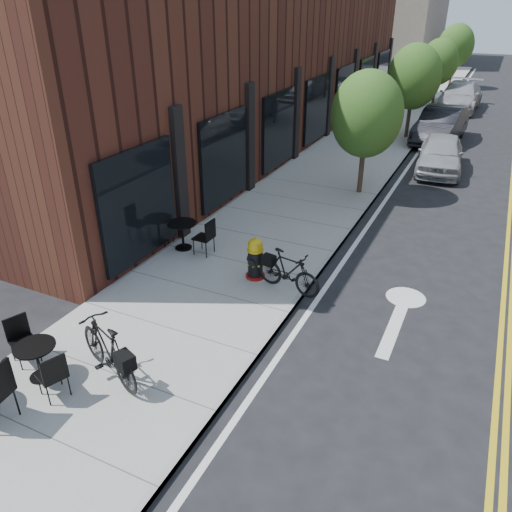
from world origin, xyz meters
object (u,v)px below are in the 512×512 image
Objects in this scene: bicycle_right at (288,272)px; parked_car_a at (441,154)px; parked_car_b at (441,125)px; parked_car_c at (460,96)px; bistro_set_c at (182,232)px; bistro_set_b at (37,357)px; bicycle_left at (108,350)px; fire_hydrant at (255,259)px.

bicycle_right is 0.40× the size of parked_car_a.
parked_car_c reaches higher than parked_car_b.
bistro_set_c is 14.77m from parked_car_b.
bistro_set_c is at bearing -101.64° from parked_car_b.
bistro_set_c is at bearing 87.71° from bicycle_right.
bistro_set_c is 0.32× the size of parked_car_c.
parked_car_b reaches higher than bistro_set_b.
bistro_set_b is 27.40m from parked_car_c.
parked_car_c reaches higher than bicycle_left.
bicycle_left reaches higher than bicycle_right.
parked_car_a is (4.40, 14.90, 0.12)m from bistro_set_b.
fire_hydrant is 0.22× the size of parked_car_b.
parked_car_a is (2.62, 10.31, 0.07)m from fire_hydrant.
parked_car_b is (2.04, 14.66, 0.16)m from fire_hydrant.
parked_car_b reaches higher than bicycle_left.
bistro_set_b is 5.15m from bistro_set_c.
bistro_set_b is 0.41× the size of parked_car_a.
parked_car_a is (4.90, 9.77, 0.08)m from bistro_set_c.
parked_car_c is at bearing 80.84° from bistro_set_c.
parked_car_c is at bearing 8.24° from bicycle_right.
parked_car_c is (2.04, 22.54, 0.16)m from fire_hydrant.
parked_car_a is at bearing -171.26° from bicycle_left.
bistro_set_c is (-0.50, 5.12, 0.04)m from bistro_set_b.
parked_car_a reaches higher than bicycle_right.
bicycle_left is 18.91m from parked_car_b.
parked_car_b is (1.15, 14.88, 0.16)m from bicycle_right.
fire_hydrant reaches higher than bicycle_right.
bicycle_left reaches higher than fire_hydrant.
parked_car_b is at bearing 6.70° from bicycle_right.
bistro_set_b is at bearing -95.85° from parked_car_c.
parked_car_a is 0.85× the size of parked_car_b.
parked_car_c is at bearing 102.97° from bistro_set_b.
parked_car_a is at bearing -85.13° from parked_car_c.
bicycle_right is 0.98× the size of bistro_set_b.
bicycle_left is at bearing -93.08° from parked_car_b.
fire_hydrant is at bearing 87.07° from bicycle_right.
bicycle_right is at bearing 178.83° from bicycle_left.
parked_car_b is at bearing 74.93° from bistro_set_c.
parked_car_c is (-0.58, 12.23, 0.10)m from parked_car_a.
parked_car_c reaches higher than bistro_set_c.
parked_car_b is 7.88m from parked_car_c.
parked_car_b reaches higher than parked_car_a.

